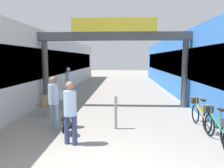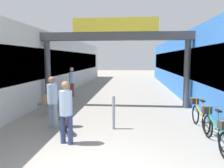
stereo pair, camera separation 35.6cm
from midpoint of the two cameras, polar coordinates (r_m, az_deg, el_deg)
storefront_left at (r=15.72m, az=-16.13°, el=4.79°), size 3.00×26.00×3.74m
storefront_right at (r=15.31m, az=22.31°, el=4.51°), size 3.00×26.00×3.74m
arcade_sign_gateway at (r=10.45m, az=1.87°, el=10.29°), size 7.40×0.47×4.19m
pedestrian_with_dog at (r=5.99m, az=-10.26°, el=-6.27°), size 0.43×0.43×1.72m
pedestrian_companion at (r=7.57m, az=-14.03°, el=-3.64°), size 0.46×0.46×1.72m
pedestrian_carrying_crate at (r=13.41m, az=-9.70°, el=1.07°), size 0.37×0.39×1.79m
dog_on_leash at (r=6.98m, az=-10.86°, el=-10.04°), size 0.60×0.72×0.52m
bicycle_green_second at (r=6.81m, az=26.43°, el=-10.08°), size 0.46×1.69×0.98m
bicycle_orange_third at (r=8.05m, az=23.06°, el=-7.39°), size 0.46×1.69×0.98m
bollard_post_metal at (r=7.22m, az=1.85°, el=-7.33°), size 0.10×0.10×1.13m
cafe_chair_wood_nearer at (r=9.26m, az=-15.95°, el=-4.65°), size 0.55×0.55×0.89m
cafe_chair_aluminium_farther at (r=10.31m, az=-12.65°, el=-3.42°), size 0.57×0.57×0.89m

